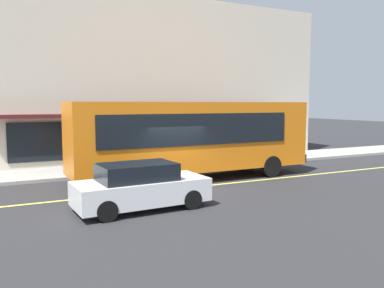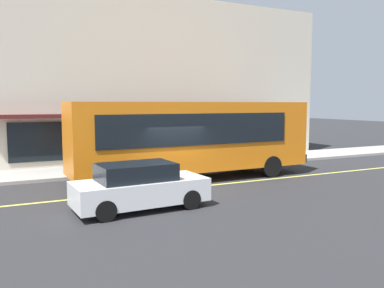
{
  "view_description": "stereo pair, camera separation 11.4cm",
  "coord_description": "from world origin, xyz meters",
  "px_view_note": "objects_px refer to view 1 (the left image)",
  "views": [
    {
      "loc": [
        -6.45,
        -14.34,
        3.43
      ],
      "look_at": [
        1.41,
        1.67,
        1.6
      ],
      "focal_mm": 36.91,
      "sensor_mm": 36.0,
      "label": 1
    },
    {
      "loc": [
        -6.35,
        -14.39,
        3.43
      ],
      "look_at": [
        1.41,
        1.67,
        1.6
      ],
      "focal_mm": 36.91,
      "sensor_mm": 36.0,
      "label": 2
    }
  ],
  "objects_px": {
    "car_white": "(140,187)",
    "pedestrian_waiting": "(180,143)",
    "pedestrian_mid_block": "(281,139)",
    "bus": "(194,136)"
  },
  "relations": [
    {
      "from": "car_white",
      "to": "pedestrian_waiting",
      "type": "xyz_separation_m",
      "value": [
        5.35,
        8.67,
        0.4
      ]
    },
    {
      "from": "car_white",
      "to": "pedestrian_mid_block",
      "type": "height_order",
      "value": "pedestrian_mid_block"
    },
    {
      "from": "bus",
      "to": "car_white",
      "type": "height_order",
      "value": "bus"
    },
    {
      "from": "car_white",
      "to": "pedestrian_mid_block",
      "type": "distance_m",
      "value": 14.8
    },
    {
      "from": "pedestrian_waiting",
      "to": "car_white",
      "type": "bearing_deg",
      "value": -121.67
    },
    {
      "from": "bus",
      "to": "pedestrian_waiting",
      "type": "relative_size",
      "value": 6.75
    },
    {
      "from": "car_white",
      "to": "pedestrian_mid_block",
      "type": "bearing_deg",
      "value": 33.77
    },
    {
      "from": "pedestrian_mid_block",
      "to": "bus",
      "type": "bearing_deg",
      "value": -152.5
    },
    {
      "from": "bus",
      "to": "pedestrian_waiting",
      "type": "xyz_separation_m",
      "value": [
        1.49,
        4.84,
        -0.85
      ]
    },
    {
      "from": "pedestrian_mid_block",
      "to": "pedestrian_waiting",
      "type": "distance_m",
      "value": 6.97
    }
  ]
}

